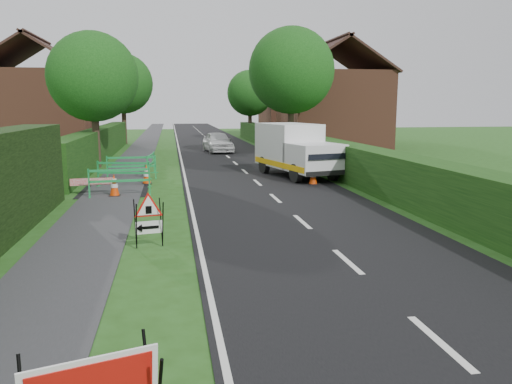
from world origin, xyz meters
TOP-DOWN VIEW (x-y plane):
  - ground at (0.00, 0.00)m, footprint 120.00×120.00m
  - road_surface at (2.50, 35.00)m, footprint 6.00×90.00m
  - footpath at (-3.00, 35.00)m, footprint 2.00×90.00m
  - hedge_west_far at (-5.00, 22.00)m, footprint 1.00×24.00m
  - hedge_east at (6.50, 16.00)m, footprint 1.20×50.00m
  - house_west at (-10.00, 30.00)m, footprint 7.50×7.40m
  - house_east_a at (11.00, 28.00)m, footprint 7.50×7.40m
  - house_east_b at (12.00, 42.00)m, footprint 7.50×7.40m
  - tree_nw at (-4.60, 18.00)m, footprint 4.40×4.40m
  - tree_ne at (6.40, 22.00)m, footprint 5.20×5.20m
  - tree_fw at (-4.60, 34.00)m, footprint 4.80×4.80m
  - tree_fe at (6.40, 38.00)m, footprint 4.20×4.20m
  - triangle_sign at (-1.47, 2.70)m, footprint 0.82×0.82m
  - works_van at (4.49, 13.17)m, footprint 3.06×5.34m
  - traffic_cone_0 at (4.60, 10.74)m, footprint 0.38×0.38m
  - traffic_cone_1 at (5.03, 13.11)m, footprint 0.38×0.38m
  - traffic_cone_2 at (4.65, 15.03)m, footprint 0.38×0.38m
  - traffic_cone_3 at (-2.88, 9.40)m, footprint 0.38×0.38m
  - traffic_cone_4 at (-1.91, 12.01)m, footprint 0.38×0.38m
  - ped_barrier_0 at (-2.68, 9.28)m, footprint 2.08×0.54m
  - ped_barrier_1 at (-2.74, 11.41)m, footprint 2.08×0.83m
  - ped_barrier_2 at (-2.59, 13.50)m, footprint 2.06×0.35m
  - ped_barrier_3 at (-1.81, 14.33)m, footprint 0.57×2.09m
  - redwhite_plank at (-3.68, 9.95)m, footprint 1.50×0.17m
  - hatchback_car at (2.21, 25.38)m, footprint 2.01×4.19m

SIDE VIEW (x-z plane):
  - ground at x=0.00m, z-range 0.00..0.00m
  - hedge_west_far at x=-5.00m, z-range -0.90..0.90m
  - hedge_east at x=6.50m, z-range -0.75..0.75m
  - redwhite_plank at x=-3.68m, z-range -0.12..0.12m
  - road_surface at x=2.50m, z-range -0.01..0.01m
  - footpath at x=-3.00m, z-range -0.01..0.02m
  - traffic_cone_0 at x=4.60m, z-range 0.00..0.79m
  - traffic_cone_1 at x=5.03m, z-range 0.00..0.79m
  - traffic_cone_2 at x=4.65m, z-range 0.00..0.79m
  - traffic_cone_3 at x=-2.88m, z-range 0.00..0.79m
  - traffic_cone_4 at x=-1.91m, z-range 0.00..0.79m
  - ped_barrier_0 at x=-2.68m, z-range 0.13..1.13m
  - ped_barrier_1 at x=-2.74m, z-range 0.13..1.13m
  - ped_barrier_2 at x=-2.59m, z-range 0.13..1.13m
  - ped_barrier_3 at x=-1.81m, z-range 0.13..1.13m
  - hatchback_car at x=2.21m, z-range 0.00..1.38m
  - triangle_sign at x=-1.47m, z-range 0.20..1.25m
  - works_van at x=4.49m, z-range 0.07..2.36m
  - house_west at x=-10.00m, z-range -1.04..6.84m
  - house_east_a at x=11.00m, z-range -1.04..6.84m
  - house_east_b at x=12.00m, z-range -1.04..6.84m
  - tree_fe at x=6.40m, z-range 1.05..7.39m
  - tree_nw at x=-4.60m, z-range 1.13..7.83m
  - tree_fw at x=-4.60m, z-range 1.21..8.45m
  - tree_ne at x=6.40m, z-range 1.28..9.07m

